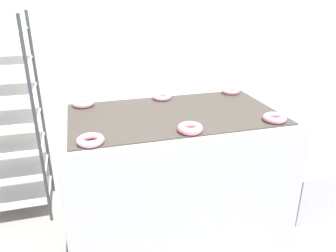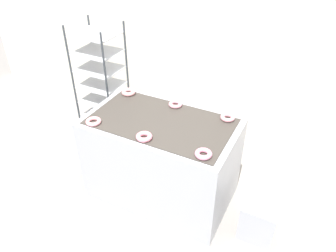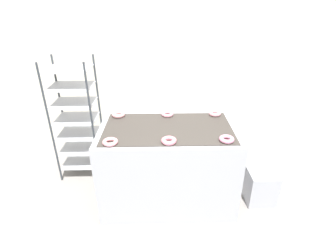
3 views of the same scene
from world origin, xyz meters
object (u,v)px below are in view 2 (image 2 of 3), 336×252
at_px(fryer_machine, 162,159).
at_px(donut_near_center, 144,137).
at_px(glaze_bin, 260,217).
at_px(donut_far_left, 129,92).
at_px(donut_far_right, 228,118).
at_px(donut_near_right, 203,154).
at_px(donut_far_center, 176,104).
at_px(donut_near_left, 93,121).
at_px(baking_rack_cart, 102,85).

relative_size(fryer_machine, donut_near_center, 10.00).
distance_m(fryer_machine, glaze_bin, 1.14).
relative_size(donut_far_left, donut_far_right, 1.08).
xyz_separation_m(donut_near_center, donut_far_left, (-0.57, 0.64, 0.00)).
bearing_deg(donut_near_right, donut_far_center, 131.95).
xyz_separation_m(fryer_machine, donut_far_left, (-0.58, 0.32, 0.51)).
relative_size(donut_near_left, donut_far_center, 1.04).
height_order(donut_near_left, donut_far_left, donut_far_left).
xyz_separation_m(baking_rack_cart, donut_far_right, (1.74, -0.27, 0.18)).
xyz_separation_m(glaze_bin, donut_far_center, (-1.10, 0.37, 0.78)).
xyz_separation_m(donut_near_right, donut_far_left, (-1.14, 0.62, 0.00)).
relative_size(baking_rack_cart, donut_near_right, 10.79).
bearing_deg(donut_far_right, donut_near_right, -90.15).
height_order(donut_far_left, donut_far_center, donut_far_left).
height_order(fryer_machine, donut_near_center, donut_near_center).
bearing_deg(donut_near_center, donut_near_right, 1.77).
bearing_deg(baking_rack_cart, donut_far_center, -13.12).
relative_size(fryer_machine, glaze_bin, 3.63).
distance_m(donut_near_center, donut_near_right, 0.57).
xyz_separation_m(donut_near_left, donut_far_left, (-0.01, 0.64, 0.00)).
bearing_deg(donut_far_center, fryer_machine, -90.50).
bearing_deg(donut_near_center, donut_far_center, 89.39).
distance_m(donut_near_left, donut_far_left, 0.64).
bearing_deg(baking_rack_cart, donut_near_center, -38.11).
bearing_deg(glaze_bin, donut_near_right, -154.50).
height_order(donut_far_center, donut_far_right, donut_far_right).
distance_m(baking_rack_cart, donut_near_center, 1.50).
bearing_deg(donut_far_center, baking_rack_cart, 166.88).
relative_size(baking_rack_cart, glaze_bin, 3.86).
bearing_deg(glaze_bin, donut_near_center, -166.13).
bearing_deg(glaze_bin, donut_far_center, 161.32).
relative_size(glaze_bin, donut_near_center, 2.76).
distance_m(donut_near_left, donut_near_center, 0.56).
bearing_deg(donut_near_right, glaze_bin, 25.50).
bearing_deg(donut_far_left, donut_near_center, -48.18).
height_order(baking_rack_cart, glaze_bin, baking_rack_cart).
bearing_deg(donut_far_right, donut_far_left, -179.64).
bearing_deg(glaze_bin, donut_near_left, -170.56).
bearing_deg(donut_near_right, donut_far_right, 89.85).
xyz_separation_m(glaze_bin, donut_near_right, (-0.53, -0.26, 0.78)).
distance_m(baking_rack_cart, donut_far_left, 0.68).
height_order(donut_near_right, donut_far_center, donut_near_right).
height_order(glaze_bin, donut_far_left, donut_far_left).
distance_m(donut_far_left, donut_far_right, 1.14).
distance_m(fryer_machine, donut_far_left, 0.83).
relative_size(glaze_bin, donut_far_center, 2.89).
bearing_deg(donut_near_left, fryer_machine, 30.12).
bearing_deg(donut_far_left, donut_near_right, -28.59).
height_order(donut_near_right, donut_far_left, donut_far_left).
height_order(donut_near_center, donut_near_right, donut_near_center).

